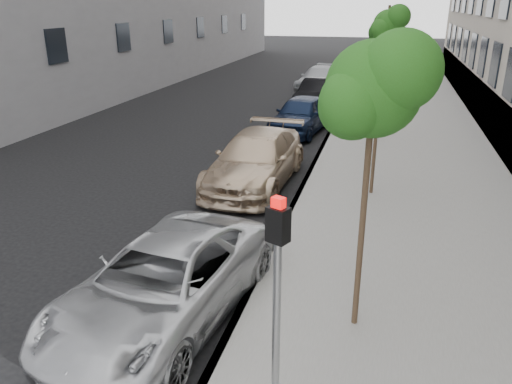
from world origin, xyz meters
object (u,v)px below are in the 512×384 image
at_px(tree_mid, 383,67).
at_px(sedan_black, 318,94).
at_px(minivan, 164,282).
at_px(sedan_rear, 320,79).
at_px(tree_near, 376,89).
at_px(sedan_blue, 301,115).
at_px(signal_pole, 277,291).
at_px(suv, 256,159).
at_px(tree_far, 389,25).

distance_m(tree_mid, sedan_black, 13.14).
distance_m(minivan, sedan_black, 19.37).
bearing_deg(tree_mid, sedan_rear, 102.60).
relative_size(tree_near, sedan_rear, 0.93).
distance_m(tree_near, sedan_blue, 14.38).
bearing_deg(minivan, signal_pole, -31.15).
bearing_deg(tree_near, sedan_blue, 103.76).
bearing_deg(tree_mid, tree_near, -90.00).
relative_size(tree_near, suv, 0.90).
relative_size(tree_mid, signal_pole, 1.40).
distance_m(tree_mid, sedan_rear, 18.65).
xyz_separation_m(signal_pole, suv, (-2.67, 9.21, -1.33)).
xyz_separation_m(tree_far, sedan_rear, (-4.02, 11.47, -3.74)).
xyz_separation_m(suv, sedan_blue, (0.23, 6.82, -0.00)).
relative_size(minivan, sedan_black, 1.10).
xyz_separation_m(minivan, sedan_rear, (-0.69, 24.97, 0.04)).
relative_size(tree_mid, sedan_blue, 0.96).
bearing_deg(sedan_blue, suv, -83.58).
distance_m(tree_mid, minivan, 8.31).
distance_m(minivan, sedan_blue, 14.08).
distance_m(tree_near, suv, 8.34).
bearing_deg(sedan_rear, tree_near, -72.36).
bearing_deg(sedan_black, minivan, -83.93).
xyz_separation_m(tree_mid, sedan_black, (-3.33, 12.37, -2.94)).
bearing_deg(sedan_rear, signal_pole, -75.05).
relative_size(tree_near, sedan_black, 1.02).
distance_m(tree_far, sedan_black, 7.70).
distance_m(tree_near, signal_pole, 3.30).
distance_m(tree_far, sedan_blue, 5.02).
xyz_separation_m(signal_pole, sedan_black, (-2.44, 21.33, -1.34)).
bearing_deg(signal_pole, tree_near, 94.66).
xyz_separation_m(tree_far, minivan, (-3.33, -13.50, -3.77)).
bearing_deg(minivan, suv, 99.40).
height_order(minivan, sedan_black, sedan_black).
distance_m(tree_mid, sedan_blue, 8.36).
xyz_separation_m(suv, sedan_black, (0.23, 12.11, -0.01)).
height_order(tree_far, minivan, tree_far).
relative_size(tree_near, tree_far, 0.95).
distance_m(sedan_black, sedan_rear, 5.65).
bearing_deg(tree_mid, tree_far, 90.00).
bearing_deg(tree_far, suv, -119.69).
bearing_deg(minivan, sedan_rear, 99.15).
xyz_separation_m(tree_near, tree_mid, (0.00, 6.50, -0.42)).
height_order(tree_near, tree_mid, tree_near).
xyz_separation_m(tree_near, suv, (-3.56, 6.76, -3.36)).
xyz_separation_m(tree_mid, suv, (-3.56, 0.26, -2.93)).
xyz_separation_m(tree_near, sedan_blue, (-3.33, 13.58, -3.36)).
bearing_deg(sedan_black, tree_far, -54.38).
bearing_deg(tree_near, tree_far, 90.00).
height_order(tree_near, sedan_blue, tree_near).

